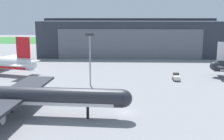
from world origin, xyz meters
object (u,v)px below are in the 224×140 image
Objects in this scene: airliner_near_right at (14,96)px; apron_light_mast at (90,54)px; maintenance_hangar at (129,37)px; ops_van at (176,77)px.

airliner_near_right is 3.10× the size of apron_light_mast.
maintenance_hangar is 98.77m from airliner_near_right.
airliner_near_right is at bearing -116.45° from apron_light_mast.
maintenance_hangar is 1.83× the size of airliner_near_right.
apron_light_mast is at bearing -163.57° from ops_van.
ops_van is at bearing 40.44° from airliner_near_right.
maintenance_hangar is 63.91m from ops_van.
ops_van is at bearing -77.32° from maintenance_hangar.
maintenance_hangar reaches higher than airliner_near_right.
maintenance_hangar is 5.68× the size of apron_light_mast.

